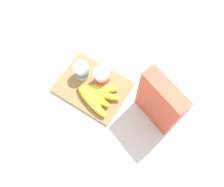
{
  "coord_description": "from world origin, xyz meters",
  "views": [
    {
      "loc": [
        0.32,
        -0.33,
        1.02
      ],
      "look_at": [
        0.1,
        0.0,
        0.06
      ],
      "focal_mm": 39.35,
      "sensor_mm": 36.0,
      "label": 1
    }
  ],
  "objects_px": {
    "cutting_board": "(93,87)",
    "cereal_box": "(160,103)",
    "banana_bunch": "(96,96)",
    "yogurt_cup_back": "(102,77)",
    "yogurt_cup_front": "(82,71)"
  },
  "relations": [
    {
      "from": "yogurt_cup_back",
      "to": "banana_bunch",
      "type": "bearing_deg",
      "value": -76.36
    },
    {
      "from": "cereal_box",
      "to": "banana_bunch",
      "type": "relative_size",
      "value": 1.39
    },
    {
      "from": "cereal_box",
      "to": "banana_bunch",
      "type": "xyz_separation_m",
      "value": [
        -0.25,
        -0.07,
        -0.1
      ]
    },
    {
      "from": "cereal_box",
      "to": "yogurt_cup_back",
      "type": "distance_m",
      "value": 0.28
    },
    {
      "from": "cutting_board",
      "to": "yogurt_cup_front",
      "type": "relative_size",
      "value": 3.79
    },
    {
      "from": "cereal_box",
      "to": "yogurt_cup_front",
      "type": "relative_size",
      "value": 3.39
    },
    {
      "from": "cereal_box",
      "to": "yogurt_cup_back",
      "type": "bearing_deg",
      "value": -161.8
    },
    {
      "from": "yogurt_cup_front",
      "to": "banana_bunch",
      "type": "distance_m",
      "value": 0.13
    },
    {
      "from": "cereal_box",
      "to": "yogurt_cup_front",
      "type": "xyz_separation_m",
      "value": [
        -0.37,
        -0.02,
        -0.08
      ]
    },
    {
      "from": "yogurt_cup_back",
      "to": "banana_bunch",
      "type": "distance_m",
      "value": 0.09
    },
    {
      "from": "yogurt_cup_back",
      "to": "cutting_board",
      "type": "bearing_deg",
      "value": -115.76
    },
    {
      "from": "cutting_board",
      "to": "yogurt_cup_front",
      "type": "distance_m",
      "value": 0.09
    },
    {
      "from": "cutting_board",
      "to": "cereal_box",
      "type": "distance_m",
      "value": 0.32
    },
    {
      "from": "cutting_board",
      "to": "yogurt_cup_front",
      "type": "bearing_deg",
      "value": 161.97
    },
    {
      "from": "cereal_box",
      "to": "banana_bunch",
      "type": "distance_m",
      "value": 0.28
    }
  ]
}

